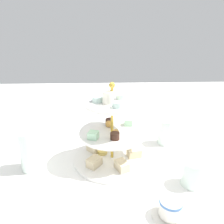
{
  "coord_description": "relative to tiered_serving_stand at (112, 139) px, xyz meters",
  "views": [
    {
      "loc": [
        0.03,
        0.65,
        0.44
      ],
      "look_at": [
        0.0,
        0.0,
        0.18
      ],
      "focal_mm": 33.44,
      "sensor_mm": 36.0,
      "label": 1
    }
  ],
  "objects": [
    {
      "name": "ground_plane",
      "position": [
        -0.0,
        0.0,
        -0.08
      ],
      "size": [
        2.4,
        2.4,
        0.0
      ],
      "primitive_type": "plane",
      "color": "white"
    },
    {
      "name": "tiered_serving_stand",
      "position": [
        0.0,
        0.0,
        0.0
      ],
      "size": [
        0.28,
        0.28,
        0.29
      ],
      "color": "white",
      "rests_on": "ground_plane"
    },
    {
      "name": "water_glass_tall_right",
      "position": [
        0.27,
        0.04,
        -0.02
      ],
      "size": [
        0.07,
        0.07,
        0.14
      ],
      "primitive_type": "cylinder",
      "color": "silver",
      "rests_on": "ground_plane"
    },
    {
      "name": "water_glass_short_left",
      "position": [
        -0.24,
        0.14,
        -0.04
      ],
      "size": [
        0.06,
        0.06,
        0.08
      ],
      "primitive_type": "cylinder",
      "color": "silver",
      "rests_on": "ground_plane"
    },
    {
      "name": "teacup_with_saucer",
      "position": [
        -0.13,
        0.26,
        -0.06
      ],
      "size": [
        0.09,
        0.09,
        0.05
      ],
      "color": "white",
      "rests_on": "ground_plane"
    },
    {
      "name": "butter_knife_left",
      "position": [
        0.1,
        -0.31,
        -0.08
      ],
      "size": [
        0.17,
        0.07,
        0.0
      ],
      "primitive_type": "cube",
      "rotation": [
        0.0,
        0.0,
        6.6
      ],
      "color": "silver",
      "rests_on": "ground_plane"
    },
    {
      "name": "water_glass_mid_back",
      "position": [
        -0.22,
        -0.11,
        -0.03
      ],
      "size": [
        0.06,
        0.06,
        0.1
      ],
      "primitive_type": "cylinder",
      "color": "silver",
      "rests_on": "ground_plane"
    }
  ]
}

